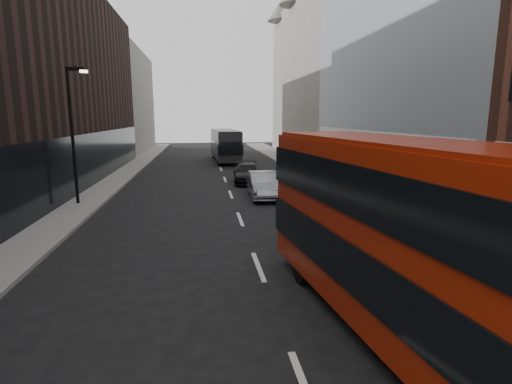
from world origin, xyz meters
name	(u,v)px	position (x,y,z in m)	size (l,w,h in m)	color
sidewalk_right	(325,178)	(7.50, 25.00, 0.07)	(3.00, 80.00, 0.15)	slate
sidewalk_left	(112,183)	(-8.00, 25.00, 0.07)	(2.00, 80.00, 0.15)	slate
building_modern_block	(410,32)	(11.47, 21.00, 9.90)	(5.03, 22.00, 20.00)	#A4AAAF
building_victorian	(310,74)	(11.38, 44.00, 9.66)	(6.50, 24.00, 21.00)	slate
building_left_mid	(74,87)	(-11.50, 30.00, 7.00)	(5.00, 24.00, 14.00)	black
building_left_far	(126,103)	(-11.50, 52.00, 6.50)	(5.00, 20.00, 13.00)	slate
street_lamp	(73,127)	(-8.22, 18.00, 4.18)	(1.06, 0.22, 7.00)	black
red_bus	(410,234)	(2.47, 3.43, 2.35)	(3.69, 10.65, 4.23)	#971D09
grey_bus	(225,145)	(0.80, 38.57, 1.77)	(2.84, 10.31, 3.30)	black
car_a	(292,185)	(3.49, 18.54, 0.75)	(1.76, 4.37, 1.49)	black
car_b	(263,185)	(1.85, 18.93, 0.75)	(1.59, 4.55, 1.50)	gray
car_c	(247,173)	(1.51, 24.39, 0.68)	(1.90, 4.67, 1.36)	black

